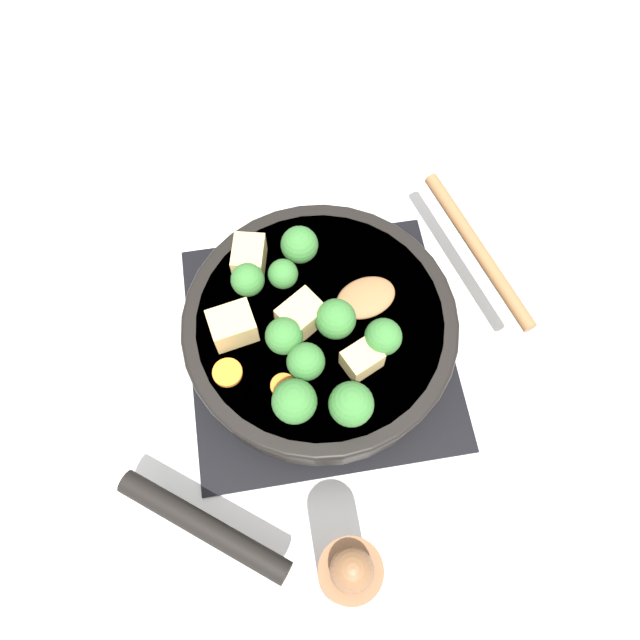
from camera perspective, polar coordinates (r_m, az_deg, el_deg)
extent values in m
plane|color=silver|center=(0.75, 0.00, -2.43)|extent=(2.40, 2.40, 0.00)
cube|color=black|center=(0.75, 0.00, -2.31)|extent=(0.31, 0.31, 0.01)
torus|color=black|center=(0.73, 0.00, -1.85)|extent=(0.24, 0.24, 0.01)
cube|color=black|center=(0.73, 0.00, -1.85)|extent=(0.01, 0.23, 0.01)
cube|color=black|center=(0.73, 0.00, -1.85)|extent=(0.23, 0.01, 0.01)
cylinder|color=black|center=(0.70, 0.00, -0.86)|extent=(0.30, 0.30, 0.05)
cylinder|color=brown|center=(0.70, 0.00, -0.74)|extent=(0.27, 0.27, 0.04)
torus|color=black|center=(0.68, 0.00, -0.14)|extent=(0.31, 0.31, 0.01)
cylinder|color=black|center=(0.65, -10.59, -18.03)|extent=(0.16, 0.13, 0.02)
ellipsoid|color=olive|center=(0.68, 4.20, 2.05)|extent=(0.08, 0.06, 0.01)
cylinder|color=olive|center=(0.73, 14.23, 6.31)|extent=(0.08, 0.21, 0.02)
cube|color=#DBB770|center=(0.66, -1.69, 0.12)|extent=(0.06, 0.05, 0.04)
cube|color=#DBB770|center=(0.65, 3.85, -3.61)|extent=(0.05, 0.04, 0.03)
cube|color=#DBB770|center=(0.70, -6.50, 5.77)|extent=(0.04, 0.05, 0.03)
cube|color=#DBB770|center=(0.66, -8.04, -0.18)|extent=(0.05, 0.04, 0.04)
cylinder|color=#709956|center=(0.69, -6.46, 2.91)|extent=(0.01, 0.01, 0.01)
sphere|color=#387533|center=(0.68, -6.63, 3.67)|extent=(0.04, 0.04, 0.04)
cylinder|color=#709956|center=(0.66, 5.63, -2.23)|extent=(0.01, 0.01, 0.01)
sphere|color=#387533|center=(0.65, 5.80, -1.54)|extent=(0.04, 0.04, 0.04)
cylinder|color=#709956|center=(0.69, -3.32, 3.51)|extent=(0.01, 0.01, 0.01)
sphere|color=#387533|center=(0.68, -3.41, 4.22)|extent=(0.03, 0.03, 0.03)
cylinder|color=#709956|center=(0.71, -1.84, 5.99)|extent=(0.01, 0.01, 0.01)
sphere|color=#387533|center=(0.69, -1.89, 6.89)|extent=(0.04, 0.04, 0.04)
cylinder|color=#709956|center=(0.67, 1.40, -0.68)|extent=(0.01, 0.01, 0.01)
sphere|color=#387533|center=(0.65, 1.44, 0.09)|extent=(0.04, 0.04, 0.04)
cylinder|color=#709956|center=(0.64, -2.28, -8.02)|extent=(0.01, 0.01, 0.01)
sphere|color=#387533|center=(0.62, -2.36, -7.43)|extent=(0.05, 0.05, 0.05)
cylinder|color=#709956|center=(0.65, -1.27, -4.45)|extent=(0.01, 0.01, 0.01)
sphere|color=#387533|center=(0.63, -1.31, -3.81)|extent=(0.04, 0.04, 0.04)
cylinder|color=#709956|center=(0.66, -3.21, -2.15)|extent=(0.01, 0.01, 0.01)
sphere|color=#387533|center=(0.64, -3.31, -1.46)|extent=(0.04, 0.04, 0.04)
cylinder|color=#709956|center=(0.64, 2.77, -8.27)|extent=(0.01, 0.01, 0.01)
sphere|color=#387533|center=(0.62, 2.87, -7.68)|extent=(0.05, 0.05, 0.05)
cylinder|color=orange|center=(0.66, -8.46, -4.78)|extent=(0.03, 0.03, 0.01)
cylinder|color=orange|center=(0.65, -3.38, -6.02)|extent=(0.03, 0.03, 0.01)
cylinder|color=brown|center=(0.62, 2.46, -22.21)|extent=(0.05, 0.05, 0.17)
sphere|color=brown|center=(0.52, 2.93, -21.86)|extent=(0.03, 0.03, 0.03)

